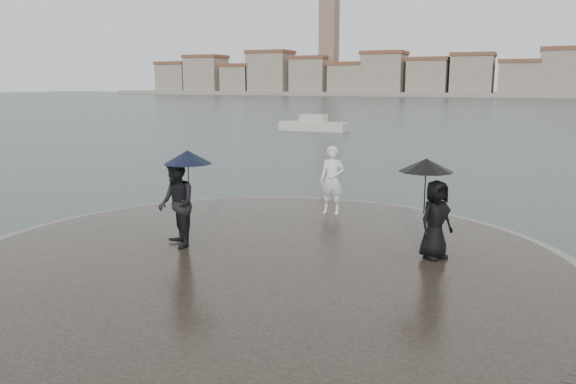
% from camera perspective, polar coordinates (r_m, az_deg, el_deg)
% --- Properties ---
extents(ground, '(400.00, 400.00, 0.00)m').
position_cam_1_polar(ground, '(8.53, -13.53, -15.38)').
color(ground, '#2B3835').
rests_on(ground, ground).
extents(kerb_ring, '(12.50, 12.50, 0.32)m').
position_cam_1_polar(kerb_ring, '(11.22, -2.68, -7.65)').
color(kerb_ring, gray).
rests_on(kerb_ring, ground).
extents(quay_tip, '(11.90, 11.90, 0.36)m').
position_cam_1_polar(quay_tip, '(11.22, -2.68, -7.55)').
color(quay_tip, '#2D261E').
rests_on(quay_tip, ground).
extents(statue, '(0.68, 0.47, 1.79)m').
position_cam_1_polar(statue, '(14.72, 4.50, 1.22)').
color(statue, white).
rests_on(statue, quay_tip).
extents(visitor_left, '(1.32, 1.16, 2.04)m').
position_cam_1_polar(visitor_left, '(11.84, -11.04, -0.26)').
color(visitor_left, black).
rests_on(visitor_left, quay_tip).
extents(visitor_right, '(1.20, 1.09, 1.95)m').
position_cam_1_polar(visitor_right, '(11.27, 14.46, -0.88)').
color(visitor_right, black).
rests_on(visitor_right, quay_tip).
extents(far_skyline, '(260.00, 20.00, 37.00)m').
position_cam_1_polar(far_skyline, '(167.11, 20.22, 10.97)').
color(far_skyline, gray).
rests_on(far_skyline, ground).
extents(boats, '(35.03, 10.67, 1.50)m').
position_cam_1_polar(boats, '(46.41, 25.47, 5.77)').
color(boats, beige).
rests_on(boats, ground).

